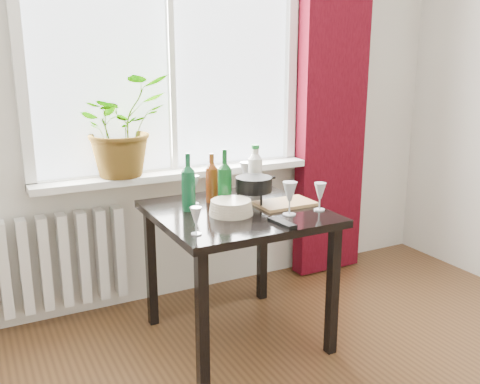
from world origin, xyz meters
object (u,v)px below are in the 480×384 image
wine_bottle_left (188,182)px  wine_bottle_right (225,178)px  wineglass_back_center (246,177)px  table (237,226)px  potted_plant (121,126)px  cutting_board (285,203)px  tv_remote (282,223)px  cleaning_bottle (255,169)px  wineglass_front_left (196,221)px  fondue_pot (254,191)px  plate_stack (231,208)px  bottle_amber (212,177)px  wineglass_back_left (193,190)px  wineglass_far_right (320,196)px  wineglass_front_right (290,198)px  radiator (55,262)px

wine_bottle_left → wine_bottle_right: (0.19, -0.04, 0.01)m
wine_bottle_right → wineglass_back_center: wine_bottle_right is taller
table → potted_plant: bearing=124.7°
cutting_board → tv_remote: bearing=-124.3°
table → cleaning_bottle: (0.24, 0.24, 0.24)m
wineglass_front_left → fondue_pot: size_ratio=0.58×
wine_bottle_right → plate_stack: 0.18m
cutting_board → wine_bottle_right: bearing=161.0°
bottle_amber → wineglass_back_left: size_ratio=1.71×
wine_bottle_right → wineglass_back_left: wine_bottle_right is taller
plate_stack → cutting_board: size_ratio=0.73×
bottle_amber → plate_stack: 0.28m
plate_stack → tv_remote: (0.14, -0.26, -0.03)m
wineglass_far_right → cutting_board: 0.21m
wineglass_far_right → cleaning_bottle: bearing=106.8°
wine_bottle_right → tv_remote: size_ratio=1.82×
bottle_amber → wineglass_front_left: bearing=-122.0°
cleaning_bottle → plate_stack: (-0.31, -0.30, -0.11)m
bottle_amber → cutting_board: 0.42m
potted_plant → tv_remote: size_ratio=3.34×
cleaning_bottle → cutting_board: size_ratio=0.95×
wineglass_front_right → plate_stack: wineglass_front_right is taller
wine_bottle_right → wineglass_far_right: (0.42, -0.27, -0.08)m
wine_bottle_left → cutting_board: (0.50, -0.15, -0.14)m
potted_plant → cleaning_bottle: size_ratio=1.98×
wine_bottle_left → tv_remote: (0.30, -0.43, -0.14)m
wine_bottle_left → cleaning_bottle: 0.49m
wineglass_front_left → cutting_board: (0.61, 0.23, -0.06)m
wineglass_front_left → plate_stack: size_ratio=0.58×
potted_plant → fondue_pot: 0.85m
potted_plant → wineglass_far_right: 1.19m
wine_bottle_left → bottle_amber: wine_bottle_left is taller
radiator → tv_remote: size_ratio=4.61×
wineglass_front_right → wineglass_front_left: (-0.54, -0.06, -0.02)m
wineglass_far_right → fondue_pot: 0.36m
wineglass_far_right → wineglass_back_center: (-0.16, 0.50, 0.02)m
tv_remote → cleaning_bottle: bearing=68.4°
wineglass_back_center → plate_stack: size_ratio=0.82×
wine_bottle_left → wineglass_back_center: 0.48m
potted_plant → wine_bottle_left: (0.20, -0.51, -0.24)m
wineglass_back_center → cleaning_bottle: bearing=-62.9°
cleaning_bottle → wineglass_front_right: cleaning_bottle is taller
bottle_amber → fondue_pot: bottle_amber is taller
plate_stack → cutting_board: 0.34m
bottle_amber → tv_remote: size_ratio=1.59×
plate_stack → cutting_board: (0.34, 0.02, -0.03)m
radiator → wineglass_far_right: size_ratio=5.32×
wine_bottle_left → cleaning_bottle: wine_bottle_left is taller
potted_plant → wineglass_front_right: bearing=-53.0°
cleaning_bottle → wineglass_back_left: (-0.40, -0.04, -0.07)m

